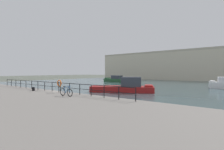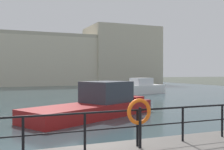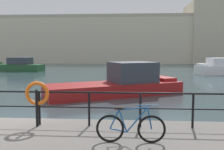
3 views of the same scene
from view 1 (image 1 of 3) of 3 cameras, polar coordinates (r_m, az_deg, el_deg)
The scene contains 9 objects.
ground_plane at distance 21.10m, azimuth -17.30°, elevation -7.09°, with size 240.00×240.00×0.00m, color #4C5147.
water_basin at distance 45.64m, azimuth 15.47°, elevation -2.72°, with size 80.00×60.00×0.01m, color #33474C.
harbor_building at distance 65.94m, azimuth 28.28°, elevation 3.07°, with size 65.77×11.74×13.31m.
moored_harbor_tender at distance 49.67m, azimuth 1.18°, elevation -1.54°, with size 8.29×3.55×1.94m.
moored_white_yacht at distance 25.18m, azimuth 4.49°, elevation -3.98°, with size 9.50×6.81×2.21m.
quay_railing at distance 21.47m, azimuth -20.70°, elevation -3.10°, with size 23.75×0.07×1.08m.
parked_bicycle at distance 16.42m, azimuth -15.21°, elevation -5.54°, with size 1.77×0.10×0.98m.
mooring_bollard at distance 22.30m, azimuth -25.00°, elevation -4.31°, with size 0.32×0.32×0.44m, color black.
life_ring_stand at distance 19.42m, azimuth -17.38°, elevation -2.80°, with size 0.75×0.16×1.40m.
Camera 1 is at (17.08, -12.02, 2.96)m, focal length 27.07 mm.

